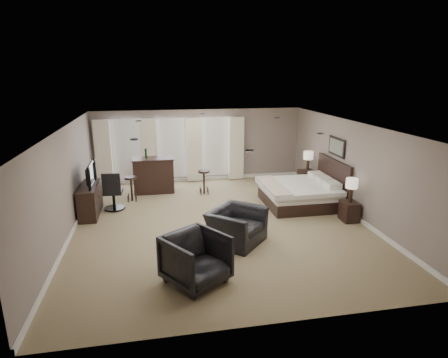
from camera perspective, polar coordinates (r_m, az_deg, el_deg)
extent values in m
cube|color=#857655|center=(10.05, -0.70, -6.72)|extent=(7.60, 8.60, 0.04)
cube|color=silver|center=(9.36, -0.76, 8.13)|extent=(7.60, 8.60, 0.04)
cube|color=gray|center=(13.72, -3.83, 5.13)|extent=(7.50, 0.04, 2.60)
cube|color=gray|center=(5.75, 6.80, -10.81)|extent=(7.50, 0.04, 2.60)
cube|color=gray|center=(9.73, -23.04, -0.70)|extent=(0.04, 8.50, 2.60)
cube|color=gray|center=(10.89, 19.09, 1.40)|extent=(0.04, 8.50, 2.60)
cube|color=silver|center=(13.61, -14.75, 4.33)|extent=(1.15, 0.04, 2.05)
cube|color=silver|center=(13.59, -8.00, 4.69)|extent=(1.15, 0.04, 2.05)
cube|color=silver|center=(13.76, -1.31, 4.97)|extent=(1.15, 0.04, 2.05)
cube|color=beige|center=(13.59, -17.92, 3.75)|extent=(0.55, 0.12, 2.30)
cube|color=beige|center=(13.47, -11.36, 4.12)|extent=(0.55, 0.12, 2.30)
cube|color=beige|center=(13.55, -4.57, 4.45)|extent=(0.55, 0.12, 2.30)
cube|color=beige|center=(13.79, 1.86, 4.70)|extent=(0.55, 0.12, 2.30)
cube|color=silver|center=(11.39, 11.31, -0.63)|extent=(2.15, 2.05, 1.37)
cube|color=black|center=(10.66, 18.54, -4.69)|extent=(0.40, 0.49, 0.53)
cube|color=black|center=(13.11, 12.50, -0.14)|extent=(0.49, 0.59, 0.65)
cube|color=beige|center=(10.47, 18.82, -1.65)|extent=(0.32, 0.32, 0.65)
cube|color=beige|center=(12.94, 12.68, 2.67)|extent=(0.32, 0.32, 0.67)
cube|color=slate|center=(11.60, 16.75, 4.74)|extent=(0.04, 0.96, 0.56)
cube|color=black|center=(11.14, -19.72, -3.04)|extent=(0.47, 1.47, 0.85)
imported|color=black|center=(11.00, -19.96, -0.58)|extent=(0.65, 1.12, 0.15)
imported|color=black|center=(8.79, 1.91, -6.34)|extent=(1.43, 1.46, 1.09)
imported|color=black|center=(7.20, -4.30, -11.75)|extent=(1.40, 1.39, 1.07)
cube|color=black|center=(12.63, -10.66, 0.60)|extent=(1.35, 0.70, 1.17)
cube|color=black|center=(11.94, -13.91, -1.46)|extent=(0.46, 0.46, 0.79)
cube|color=black|center=(12.30, -3.06, -0.48)|extent=(0.40, 0.40, 0.79)
cube|color=black|center=(11.30, -16.54, -1.68)|extent=(0.61, 0.61, 1.15)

